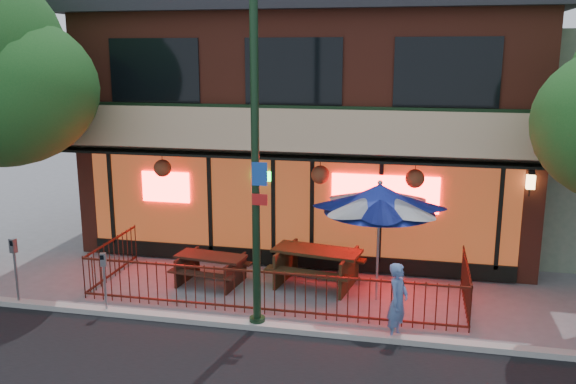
# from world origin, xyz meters

# --- Properties ---
(ground) EXTENTS (80.00, 80.00, 0.00)m
(ground) POSITION_xyz_m (0.00, 0.00, 0.00)
(ground) COLOR gray
(ground) RESTS_ON ground
(curb) EXTENTS (80.00, 0.25, 0.12)m
(curb) POSITION_xyz_m (0.00, -0.50, 0.06)
(curb) COLOR #999993
(curb) RESTS_ON ground
(restaurant_building) EXTENTS (12.96, 9.49, 8.05)m
(restaurant_building) POSITION_xyz_m (0.00, 7.11, 4.13)
(restaurant_building) COLOR maroon
(restaurant_building) RESTS_ON ground
(patio_fence) EXTENTS (8.44, 2.62, 1.00)m
(patio_fence) POSITION_xyz_m (0.00, 0.50, 0.63)
(patio_fence) COLOR #42170E
(patio_fence) RESTS_ON ground
(street_light) EXTENTS (0.43, 0.32, 7.00)m
(street_light) POSITION_xyz_m (0.00, -0.40, 3.15)
(street_light) COLOR black
(street_light) RESTS_ON ground
(picnic_table_left) EXTENTS (1.80, 1.47, 0.71)m
(picnic_table_left) POSITION_xyz_m (-1.70, 1.67, 0.47)
(picnic_table_left) COLOR #351D13
(picnic_table_left) RESTS_ON ground
(picnic_table_right) EXTENTS (2.29, 1.89, 0.88)m
(picnic_table_right) POSITION_xyz_m (0.80, 2.14, 0.58)
(picnic_table_right) COLOR #362713
(picnic_table_right) RESTS_ON ground
(patio_umbrella) EXTENTS (2.41, 2.41, 2.76)m
(patio_umbrella) POSITION_xyz_m (2.27, 1.49, 2.35)
(patio_umbrella) COLOR gray
(patio_umbrella) RESTS_ON ground
(pedestrian) EXTENTS (0.54, 0.65, 1.54)m
(pedestrian) POSITION_xyz_m (2.79, -0.35, 0.77)
(pedestrian) COLOR #536FA7
(pedestrian) RESTS_ON ground
(parking_meter_near) EXTENTS (0.15, 0.14, 1.36)m
(parking_meter_near) POSITION_xyz_m (-3.30, -0.48, 0.92)
(parking_meter_near) COLOR #92949A
(parking_meter_near) RESTS_ON ground
(parking_meter_far) EXTENTS (0.16, 0.14, 1.54)m
(parking_meter_far) POSITION_xyz_m (-5.41, -0.48, 1.04)
(parking_meter_far) COLOR gray
(parking_meter_far) RESTS_ON ground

